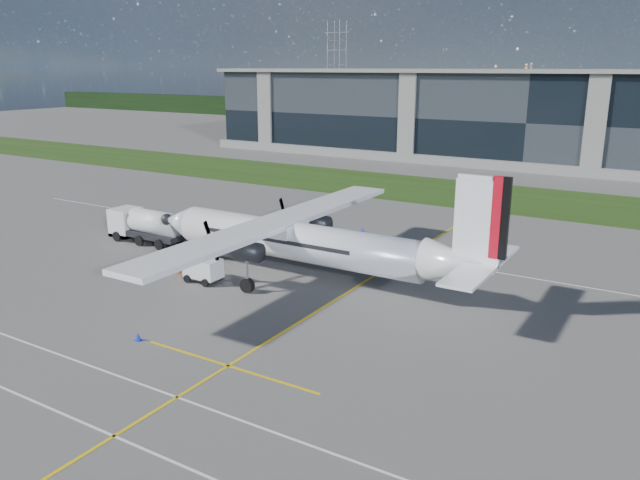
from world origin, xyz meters
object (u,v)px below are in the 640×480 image
at_px(fuel_tanker_truck, 143,225).
at_px(safety_cone_stbdwing, 362,229).
at_px(turboprop_aircraft, 308,221).
at_px(safety_cone_nose_port, 162,251).
at_px(pylon_west, 337,70).
at_px(safety_cone_nose_stbd, 185,244).
at_px(baggage_tug, 203,270).
at_px(safety_cone_portwing, 138,337).
at_px(ground_crew_person, 181,265).

distance_m(fuel_tanker_truck, safety_cone_stbdwing, 21.34).
distance_m(turboprop_aircraft, safety_cone_nose_port, 15.48).
height_order(pylon_west, safety_cone_nose_stbd, pylon_west).
xyz_separation_m(baggage_tug, safety_cone_portwing, (3.89, -10.25, -0.66)).
xyz_separation_m(turboprop_aircraft, ground_crew_person, (-8.74, -4.82, -3.67)).
distance_m(fuel_tanker_truck, ground_crew_person, 11.94).
bearing_deg(turboprop_aircraft, safety_cone_nose_port, -176.40).
distance_m(safety_cone_nose_stbd, safety_cone_stbdwing, 17.55).
height_order(ground_crew_person, safety_cone_portwing, ground_crew_person).
xyz_separation_m(safety_cone_stbdwing, safety_cone_nose_port, (-11.69, -15.95, 0.00)).
height_order(pylon_west, baggage_tug, pylon_west).
bearing_deg(pylon_west, fuel_tanker_truck, -66.92).
height_order(safety_cone_nose_stbd, safety_cone_portwing, same).
xyz_separation_m(safety_cone_nose_stbd, safety_cone_stbdwing, (11.57, 13.19, 0.00)).
distance_m(turboprop_aircraft, safety_cone_stbdwing, 15.97).
bearing_deg(turboprop_aircraft, safety_cone_nose_stbd, 172.91).
bearing_deg(safety_cone_nose_port, baggage_tug, -24.59).
relative_size(fuel_tanker_truck, ground_crew_person, 4.13).
distance_m(turboprop_aircraft, fuel_tanker_truck, 19.42).
bearing_deg(fuel_tanker_truck, pylon_west, 113.08).
xyz_separation_m(turboprop_aircraft, baggage_tug, (-6.60, -4.68, -3.80)).
bearing_deg(safety_cone_portwing, turboprop_aircraft, 79.70).
xyz_separation_m(pylon_west, turboprop_aircraft, (78.92, -141.31, -10.30)).
distance_m(pylon_west, safety_cone_stbdwing, 148.04).
xyz_separation_m(turboprop_aircraft, fuel_tanker_truck, (-19.15, 1.01, -3.11)).
relative_size(turboprop_aircraft, ground_crew_person, 15.24).
bearing_deg(turboprop_aircraft, baggage_tug, -144.68).
height_order(turboprop_aircraft, fuel_tanker_truck, turboprop_aircraft).
xyz_separation_m(pylon_west, fuel_tanker_truck, (59.78, -140.30, -13.41)).
bearing_deg(safety_cone_nose_stbd, ground_crew_person, -48.23).
xyz_separation_m(safety_cone_nose_port, safety_cone_portwing, (12.08, -14.00, 0.00)).
bearing_deg(fuel_tanker_truck, turboprop_aircraft, -3.02).
bearing_deg(ground_crew_person, safety_cone_nose_port, 69.51).
height_order(baggage_tug, safety_cone_nose_stbd, baggage_tug).
relative_size(pylon_west, safety_cone_portwing, 60.00).
xyz_separation_m(safety_cone_nose_stbd, safety_cone_nose_port, (-0.12, -2.76, 0.00)).
height_order(pylon_west, safety_cone_nose_port, pylon_west).
relative_size(pylon_west, safety_cone_stbdwing, 60.00).
distance_m(safety_cone_stbdwing, safety_cone_portwing, 29.95).
xyz_separation_m(ground_crew_person, safety_cone_nose_port, (-6.05, 3.89, -0.78)).
distance_m(turboprop_aircraft, baggage_tug, 8.94).
bearing_deg(safety_cone_stbdwing, pylon_west, 120.98).
relative_size(baggage_tug, safety_cone_nose_port, 6.06).
relative_size(pylon_west, safety_cone_nose_port, 60.00).
bearing_deg(safety_cone_portwing, safety_cone_nose_stbd, 125.53).
relative_size(safety_cone_nose_stbd, safety_cone_portwing, 1.00).
distance_m(fuel_tanker_truck, safety_cone_nose_port, 4.95).
bearing_deg(safety_cone_nose_port, safety_cone_stbdwing, 53.76).
distance_m(baggage_tug, safety_cone_nose_port, 9.03).
relative_size(safety_cone_nose_stbd, safety_cone_stbdwing, 1.00).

